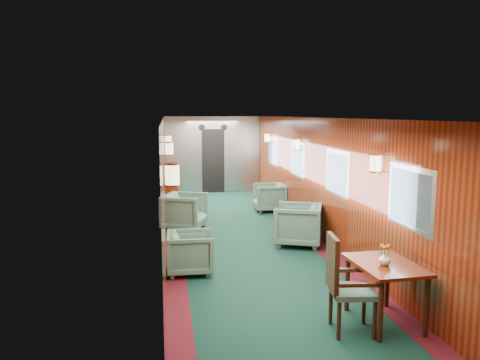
{
  "coord_description": "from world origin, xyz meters",
  "views": [
    {
      "loc": [
        -1.46,
        -8.76,
        2.48
      ],
      "look_at": [
        0.0,
        0.46,
        1.15
      ],
      "focal_mm": 35.0,
      "sensor_mm": 36.0,
      "label": 1
    }
  ],
  "objects_px": {
    "armchair_left_near": "(190,253)",
    "armchair_right_near": "(298,225)",
    "side_chair": "(344,280)",
    "armchair_right_far": "(269,197)",
    "credenza": "(172,193)",
    "dining_table": "(385,273)",
    "armchair_left_far": "(185,211)"
  },
  "relations": [
    {
      "from": "side_chair",
      "to": "armchair_right_near",
      "type": "relative_size",
      "value": 1.31
    },
    {
      "from": "credenza",
      "to": "armchair_right_near",
      "type": "height_order",
      "value": "credenza"
    },
    {
      "from": "armchair_left_near",
      "to": "armchair_right_near",
      "type": "height_order",
      "value": "armchair_right_near"
    },
    {
      "from": "armchair_right_near",
      "to": "armchair_left_near",
      "type": "bearing_deg",
      "value": -37.74
    },
    {
      "from": "armchair_left_near",
      "to": "credenza",
      "type": "bearing_deg",
      "value": 3.62
    },
    {
      "from": "armchair_right_far",
      "to": "dining_table",
      "type": "bearing_deg",
      "value": 2.13
    },
    {
      "from": "dining_table",
      "to": "armchair_right_near",
      "type": "bearing_deg",
      "value": 88.56
    },
    {
      "from": "side_chair",
      "to": "armchair_left_near",
      "type": "xyz_separation_m",
      "value": [
        -1.61,
        2.28,
        -0.28
      ]
    },
    {
      "from": "side_chair",
      "to": "credenza",
      "type": "relative_size",
      "value": 0.93
    },
    {
      "from": "dining_table",
      "to": "armchair_left_near",
      "type": "distance_m",
      "value": 3.07
    },
    {
      "from": "side_chair",
      "to": "armchair_left_far",
      "type": "xyz_separation_m",
      "value": [
        -1.58,
        5.11,
        -0.22
      ]
    },
    {
      "from": "dining_table",
      "to": "credenza",
      "type": "xyz_separation_m",
      "value": [
        -2.4,
        6.87,
        -0.14
      ]
    },
    {
      "from": "side_chair",
      "to": "armchair_left_far",
      "type": "bearing_deg",
      "value": 114.21
    },
    {
      "from": "armchair_left_near",
      "to": "armchair_left_far",
      "type": "xyz_separation_m",
      "value": [
        0.03,
        2.83,
        0.06
      ]
    },
    {
      "from": "armchair_left_far",
      "to": "armchair_right_near",
      "type": "bearing_deg",
      "value": -105.94
    },
    {
      "from": "dining_table",
      "to": "armchair_left_near",
      "type": "height_order",
      "value": "dining_table"
    },
    {
      "from": "side_chair",
      "to": "armchair_right_far",
      "type": "relative_size",
      "value": 1.45
    },
    {
      "from": "side_chair",
      "to": "armchair_right_near",
      "type": "xyz_separation_m",
      "value": [
        0.49,
        3.55,
        -0.22
      ]
    },
    {
      "from": "armchair_right_near",
      "to": "armchair_right_far",
      "type": "xyz_separation_m",
      "value": [
        0.14,
        3.13,
        -0.04
      ]
    },
    {
      "from": "armchair_left_near",
      "to": "armchair_right_far",
      "type": "xyz_separation_m",
      "value": [
        2.24,
        4.4,
        0.03
      ]
    },
    {
      "from": "credenza",
      "to": "armchair_right_near",
      "type": "bearing_deg",
      "value": -56.23
    },
    {
      "from": "side_chair",
      "to": "armchair_left_near",
      "type": "height_order",
      "value": "side_chair"
    },
    {
      "from": "armchair_left_far",
      "to": "dining_table",
      "type": "bearing_deg",
      "value": -135.57
    },
    {
      "from": "dining_table",
      "to": "armchair_right_near",
      "type": "distance_m",
      "value": 3.42
    },
    {
      "from": "armchair_left_far",
      "to": "armchair_right_far",
      "type": "bearing_deg",
      "value": -33.57
    },
    {
      "from": "credenza",
      "to": "armchair_right_near",
      "type": "xyz_separation_m",
      "value": [
        2.32,
        -3.46,
        -0.09
      ]
    },
    {
      "from": "side_chair",
      "to": "credenza",
      "type": "distance_m",
      "value": 7.25
    },
    {
      "from": "armchair_left_near",
      "to": "armchair_right_near",
      "type": "xyz_separation_m",
      "value": [
        2.1,
        1.27,
        0.07
      ]
    },
    {
      "from": "armchair_right_far",
      "to": "credenza",
      "type": "bearing_deg",
      "value": -94.98
    },
    {
      "from": "dining_table",
      "to": "side_chair",
      "type": "bearing_deg",
      "value": -168.97
    },
    {
      "from": "armchair_left_near",
      "to": "armchair_right_near",
      "type": "distance_m",
      "value": 2.45
    },
    {
      "from": "side_chair",
      "to": "armchair_left_near",
      "type": "bearing_deg",
      "value": 132.21
    }
  ]
}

